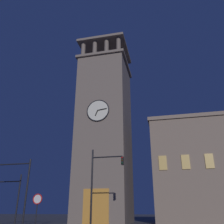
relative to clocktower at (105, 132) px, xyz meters
The scene contains 6 objects.
ground_plane 13.11m from the clocktower, 33.94° to the left, with size 200.00×200.00×0.00m, color #424247.
clocktower is the anchor object (origin of this frame).
traffic_signal_near 15.77m from the clocktower, 66.59° to the left, with size 3.96×0.41×6.11m.
traffic_signal_mid 15.07m from the clocktower, 48.35° to the left, with size 2.97×0.41×5.22m.
traffic_signal_far 14.12m from the clocktower, 103.25° to the left, with size 3.07×0.41×6.94m.
no_horn_sign 18.65m from the clocktower, 85.90° to the left, with size 0.78×0.14×2.71m.
Camera 1 is at (-12.49, 30.84, 1.46)m, focal length 38.89 mm.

